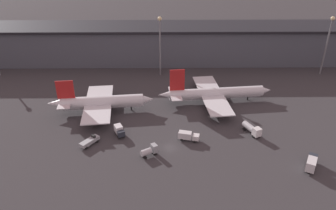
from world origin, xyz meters
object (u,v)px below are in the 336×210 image
(airplane_0, at_px, (101,102))
(service_vehicle_4, at_px, (119,130))
(service_vehicle_0, at_px, (312,163))
(service_vehicle_3, at_px, (188,136))
(service_vehicle_2, at_px, (149,151))
(service_vehicle_5, at_px, (90,141))
(airplane_1, at_px, (215,93))
(service_vehicle_1, at_px, (252,129))

(airplane_0, distance_m, service_vehicle_4, 17.86)
(service_vehicle_0, xyz_separation_m, service_vehicle_3, (-33.40, 14.32, -0.32))
(airplane_0, xyz_separation_m, service_vehicle_2, (18.44, -26.65, -2.19))
(service_vehicle_4, bearing_deg, service_vehicle_5, -83.38)
(service_vehicle_0, height_order, service_vehicle_5, service_vehicle_0)
(airplane_0, bearing_deg, service_vehicle_3, -37.72)
(airplane_1, height_order, service_vehicle_5, airplane_1)
(airplane_1, distance_m, service_vehicle_2, 41.79)
(airplane_0, relative_size, service_vehicle_3, 5.60)
(service_vehicle_0, distance_m, service_vehicle_3, 36.34)
(airplane_1, distance_m, service_vehicle_4, 41.30)
(airplane_0, height_order, service_vehicle_1, airplane_0)
(service_vehicle_1, relative_size, service_vehicle_5, 1.17)
(service_vehicle_3, xyz_separation_m, service_vehicle_4, (-22.03, 3.12, 0.15))
(service_vehicle_3, relative_size, service_vehicle_4, 1.28)
(airplane_0, xyz_separation_m, service_vehicle_3, (30.30, -18.81, -2.21))
(service_vehicle_0, bearing_deg, service_vehicle_5, 108.63)
(airplane_1, distance_m, service_vehicle_5, 51.30)
(service_vehicle_4, bearing_deg, airplane_0, -177.17)
(airplane_0, xyz_separation_m, service_vehicle_1, (51.37, -15.19, -2.06))
(airplane_1, distance_m, service_vehicle_0, 46.00)
(airplane_0, distance_m, service_vehicle_3, 35.73)
(airplane_1, height_order, service_vehicle_4, airplane_1)
(service_vehicle_1, relative_size, service_vehicle_4, 1.45)
(airplane_0, relative_size, service_vehicle_1, 4.97)
(airplane_0, bearing_deg, service_vehicle_1, -22.37)
(service_vehicle_1, height_order, service_vehicle_2, service_vehicle_1)
(service_vehicle_3, bearing_deg, service_vehicle_2, -132.30)
(service_vehicle_0, xyz_separation_m, service_vehicle_2, (-45.26, 6.48, -0.30))
(service_vehicle_1, distance_m, service_vehicle_4, 43.10)
(airplane_0, height_order, service_vehicle_3, airplane_0)
(service_vehicle_3, bearing_deg, service_vehicle_5, -161.81)
(service_vehicle_1, distance_m, service_vehicle_3, 21.38)
(airplane_0, xyz_separation_m, service_vehicle_4, (8.27, -15.69, -2.06))
(service_vehicle_2, distance_m, service_vehicle_4, 14.95)
(service_vehicle_5, bearing_deg, service_vehicle_0, -63.99)
(service_vehicle_0, relative_size, service_vehicle_2, 1.36)
(airplane_1, height_order, service_vehicle_1, airplane_1)
(airplane_0, xyz_separation_m, service_vehicle_0, (63.70, -33.13, -1.88))
(airplane_0, relative_size, service_vehicle_0, 5.28)
(service_vehicle_4, height_order, service_vehicle_5, service_vehicle_4)
(service_vehicle_0, xyz_separation_m, service_vehicle_5, (-63.95, 12.20, -0.71))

